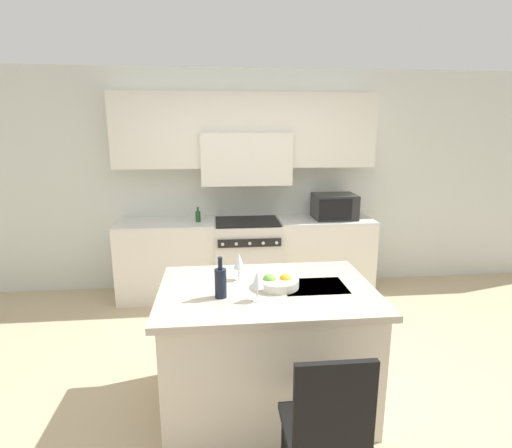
% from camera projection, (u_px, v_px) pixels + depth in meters
% --- Properties ---
extents(ground_plane, '(10.00, 10.00, 0.00)m').
position_uv_depth(ground_plane, '(266.00, 386.00, 3.17)').
color(ground_plane, tan).
extents(back_cabinetry, '(10.00, 0.46, 2.70)m').
position_uv_depth(back_cabinetry, '(245.00, 164.00, 4.88)').
color(back_cabinetry, silver).
rests_on(back_cabinetry, ground_plane).
extents(back_counter, '(3.06, 0.62, 0.93)m').
position_uv_depth(back_counter, '(247.00, 257.00, 4.89)').
color(back_counter, silver).
rests_on(back_counter, ground_plane).
extents(range_stove, '(0.78, 0.70, 0.92)m').
position_uv_depth(range_stove, '(247.00, 258.00, 4.87)').
color(range_stove, beige).
rests_on(range_stove, ground_plane).
extents(microwave, '(0.50, 0.41, 0.30)m').
position_uv_depth(microwave, '(334.00, 206.00, 4.85)').
color(microwave, black).
rests_on(microwave, back_counter).
extents(kitchen_island, '(1.49, 1.02, 0.91)m').
position_uv_depth(kitchen_island, '(267.00, 346.00, 2.88)').
color(kitchen_island, beige).
rests_on(kitchen_island, ground_plane).
extents(island_chair, '(0.42, 0.40, 0.94)m').
position_uv_depth(island_chair, '(327.00, 425.00, 2.03)').
color(island_chair, black).
rests_on(island_chair, ground_plane).
extents(wine_bottle, '(0.08, 0.08, 0.28)m').
position_uv_depth(wine_bottle, '(221.00, 282.00, 2.60)').
color(wine_bottle, black).
rests_on(wine_bottle, kitchen_island).
extents(wine_glass_near, '(0.08, 0.08, 0.20)m').
position_uv_depth(wine_glass_near, '(257.00, 280.00, 2.55)').
color(wine_glass_near, white).
rests_on(wine_glass_near, kitchen_island).
extents(wine_glass_far, '(0.08, 0.08, 0.20)m').
position_uv_depth(wine_glass_far, '(239.00, 262.00, 2.91)').
color(wine_glass_far, white).
rests_on(wine_glass_far, kitchen_island).
extents(fruit_bowl, '(0.30, 0.30, 0.10)m').
position_uv_depth(fruit_bowl, '(277.00, 282.00, 2.79)').
color(fruit_bowl, silver).
rests_on(fruit_bowl, kitchen_island).
extents(oil_bottle_on_counter, '(0.06, 0.06, 0.18)m').
position_uv_depth(oil_bottle_on_counter, '(198.00, 216.00, 4.69)').
color(oil_bottle_on_counter, '#194723').
rests_on(oil_bottle_on_counter, back_counter).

